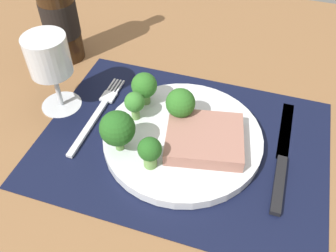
{
  "coord_description": "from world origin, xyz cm",
  "views": [
    {
      "loc": [
        9.37,
        -36.43,
        42.69
      ],
      "look_at": [
        -2.72,
        0.97,
        1.9
      ],
      "focal_mm": 38.49,
      "sensor_mm": 36.0,
      "label": 1
    }
  ],
  "objects_px": {
    "steak": "(204,138)",
    "wine_glass": "(49,60)",
    "plate": "(183,138)",
    "wine_bottle": "(58,11)",
    "knife": "(282,161)",
    "fork": "(98,113)"
  },
  "relations": [
    {
      "from": "fork",
      "to": "wine_bottle",
      "type": "xyz_separation_m",
      "value": [
        -0.13,
        0.14,
        0.09
      ]
    },
    {
      "from": "plate",
      "to": "fork",
      "type": "relative_size",
      "value": 1.28
    },
    {
      "from": "steak",
      "to": "knife",
      "type": "xyz_separation_m",
      "value": [
        0.12,
        0.01,
        -0.02
      ]
    },
    {
      "from": "wine_bottle",
      "to": "wine_glass",
      "type": "xyz_separation_m",
      "value": [
        0.06,
        -0.13,
        -0.0
      ]
    },
    {
      "from": "plate",
      "to": "knife",
      "type": "distance_m",
      "value": 0.15
    },
    {
      "from": "steak",
      "to": "plate",
      "type": "bearing_deg",
      "value": 167.5
    },
    {
      "from": "wine_bottle",
      "to": "wine_glass",
      "type": "relative_size",
      "value": 1.97
    },
    {
      "from": "knife",
      "to": "wine_bottle",
      "type": "distance_m",
      "value": 0.47
    },
    {
      "from": "wine_glass",
      "to": "knife",
      "type": "bearing_deg",
      "value": -2.02
    },
    {
      "from": "knife",
      "to": "plate",
      "type": "bearing_deg",
      "value": -179.64
    },
    {
      "from": "plate",
      "to": "wine_glass",
      "type": "distance_m",
      "value": 0.24
    },
    {
      "from": "plate",
      "to": "wine_bottle",
      "type": "distance_m",
      "value": 0.33
    },
    {
      "from": "fork",
      "to": "wine_bottle",
      "type": "distance_m",
      "value": 0.21
    },
    {
      "from": "plate",
      "to": "fork",
      "type": "height_order",
      "value": "plate"
    },
    {
      "from": "fork",
      "to": "knife",
      "type": "bearing_deg",
      "value": -4.45
    },
    {
      "from": "steak",
      "to": "fork",
      "type": "bearing_deg",
      "value": 173.34
    },
    {
      "from": "plate",
      "to": "wine_glass",
      "type": "bearing_deg",
      "value": 175.26
    },
    {
      "from": "knife",
      "to": "wine_glass",
      "type": "xyz_separation_m",
      "value": [
        -0.38,
        0.01,
        0.09
      ]
    },
    {
      "from": "wine_glass",
      "to": "plate",
      "type": "bearing_deg",
      "value": -4.74
    },
    {
      "from": "wine_bottle",
      "to": "wine_glass",
      "type": "bearing_deg",
      "value": -65.78
    },
    {
      "from": "knife",
      "to": "wine_bottle",
      "type": "relative_size",
      "value": 0.86
    },
    {
      "from": "steak",
      "to": "wine_glass",
      "type": "xyz_separation_m",
      "value": [
        -0.26,
        0.03,
        0.07
      ]
    }
  ]
}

